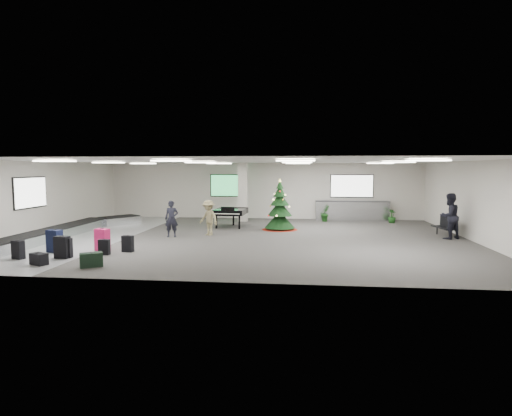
# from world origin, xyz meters

# --- Properties ---
(ground) EXTENTS (18.00, 18.00, 0.00)m
(ground) POSITION_xyz_m (0.00, 0.00, 0.00)
(ground) COLOR #3B3835
(ground) RESTS_ON ground
(room_envelope) EXTENTS (18.02, 14.02, 3.21)m
(room_envelope) POSITION_xyz_m (-0.38, 0.67, 2.33)
(room_envelope) COLOR beige
(room_envelope) RESTS_ON ground
(baggage_carousel) EXTENTS (2.28, 9.71, 0.43)m
(baggage_carousel) POSITION_xyz_m (-7.84, -0.08, 0.21)
(baggage_carousel) COLOR silver
(baggage_carousel) RESTS_ON ground
(service_counter) EXTENTS (4.05, 0.65, 1.08)m
(service_counter) POSITION_xyz_m (5.00, 6.65, 0.55)
(service_counter) COLOR silver
(service_counter) RESTS_ON ground
(suitcase_0) EXTENTS (0.49, 0.30, 0.74)m
(suitcase_0) POSITION_xyz_m (-5.47, -4.67, 0.36)
(suitcase_0) COLOR black
(suitcase_0) RESTS_ON ground
(suitcase_1) EXTENTS (0.43, 0.25, 0.66)m
(suitcase_1) POSITION_xyz_m (-5.40, -4.62, 0.32)
(suitcase_1) COLOR black
(suitcase_1) RESTS_ON ground
(pink_suitcase) EXTENTS (0.56, 0.43, 0.80)m
(pink_suitcase) POSITION_xyz_m (-4.77, -3.32, 0.39)
(pink_suitcase) COLOR #D41B5A
(pink_suitcase) RESTS_ON ground
(suitcase_3) EXTENTS (0.39, 0.23, 0.59)m
(suitcase_3) POSITION_xyz_m (-3.80, -3.42, 0.29)
(suitcase_3) COLOR black
(suitcase_3) RESTS_ON ground
(navy_suitcase) EXTENTS (0.57, 0.43, 0.80)m
(navy_suitcase) POSITION_xyz_m (-6.27, -3.78, 0.39)
(navy_suitcase) COLOR black
(navy_suitcase) RESTS_ON ground
(suitcase_5) EXTENTS (0.45, 0.33, 0.62)m
(suitcase_5) POSITION_xyz_m (-6.81, -4.93, 0.30)
(suitcase_5) COLOR black
(suitcase_5) RESTS_ON ground
(green_duffel) EXTENTS (0.70, 0.60, 0.44)m
(green_duffel) POSITION_xyz_m (-3.95, -5.73, 0.21)
(green_duffel) COLOR black
(green_duffel) RESTS_ON ground
(suitcase_7) EXTENTS (0.37, 0.20, 0.54)m
(suitcase_7) POSITION_xyz_m (-4.38, -4.00, 0.26)
(suitcase_7) COLOR black
(suitcase_7) RESTS_ON ground
(black_duffel) EXTENTS (0.62, 0.50, 0.37)m
(black_duffel) POSITION_xyz_m (-5.65, -5.64, 0.18)
(black_duffel) COLOR black
(black_duffel) RESTS_ON ground
(christmas_tree) EXTENTS (1.70, 1.70, 2.42)m
(christmas_tree) POSITION_xyz_m (1.18, 2.54, 0.83)
(christmas_tree) COLOR #680E09
(christmas_tree) RESTS_ON ground
(grand_piano) EXTENTS (1.53, 1.92, 1.06)m
(grand_piano) POSITION_xyz_m (-1.28, 3.14, 0.76)
(grand_piano) COLOR black
(grand_piano) RESTS_ON ground
(bench) EXTENTS (0.67, 1.39, 0.84)m
(bench) POSITION_xyz_m (8.32, 1.31, 0.48)
(bench) COLOR black
(bench) RESTS_ON ground
(traveler_a) EXTENTS (0.62, 0.46, 1.54)m
(traveler_a) POSITION_xyz_m (-3.26, -0.10, 0.77)
(traveler_a) COLOR black
(traveler_a) RESTS_ON ground
(traveler_b) EXTENTS (1.14, 1.01, 1.53)m
(traveler_b) POSITION_xyz_m (-1.79, 0.48, 0.76)
(traveler_b) COLOR #8A7E55
(traveler_b) RESTS_ON ground
(traveler_bench) EXTENTS (1.15, 1.06, 1.89)m
(traveler_bench) POSITION_xyz_m (8.23, 0.59, 0.94)
(traveler_bench) COLOR black
(traveler_bench) RESTS_ON ground
(potted_plant_left) EXTENTS (0.63, 0.61, 0.89)m
(potted_plant_left) POSITION_xyz_m (3.50, 5.91, 0.44)
(potted_plant_left) COLOR #1A4115
(potted_plant_left) RESTS_ON ground
(potted_plant_right) EXTENTS (0.58, 0.58, 0.74)m
(potted_plant_right) POSITION_xyz_m (6.98, 5.62, 0.37)
(potted_plant_right) COLOR #1A4115
(potted_plant_right) RESTS_ON ground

